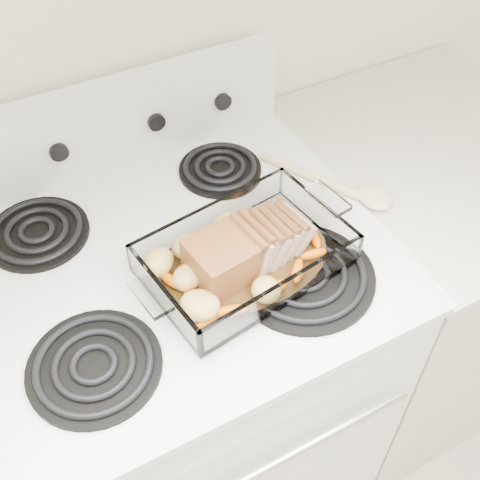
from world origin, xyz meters
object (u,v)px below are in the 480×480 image
electric_range (184,381)px  pork_roast (239,251)px  baking_dish (245,259)px  counter_right (406,281)px

electric_range → pork_roast: bearing=-45.1°
electric_range → baking_dish: size_ratio=3.31×
electric_range → pork_roast: (0.10, -0.10, 0.51)m
pork_roast → electric_range: bearing=126.2°
electric_range → counter_right: size_ratio=1.20×
electric_range → counter_right: electric_range is taller
electric_range → baking_dish: (0.11, -0.10, 0.48)m
electric_range → counter_right: (0.66, -0.00, -0.02)m
pork_roast → baking_dish: bearing=-8.7°
baking_dish → pork_roast: pork_roast is taller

